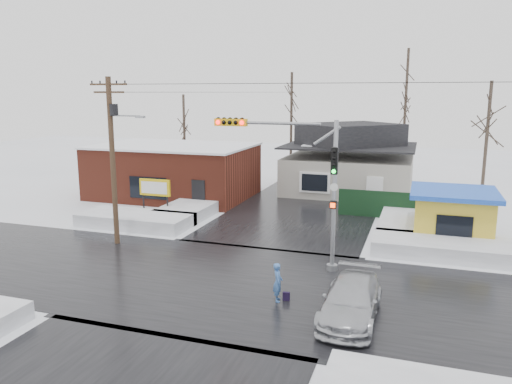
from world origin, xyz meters
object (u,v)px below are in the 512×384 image
(traffic_signal, at_px, (301,173))
(marquee_sign, at_px, (155,189))
(car, at_px, (351,301))
(utility_pole, at_px, (113,151))
(kiosk, at_px, (452,215))
(pedestrian, at_px, (278,283))

(traffic_signal, distance_m, marquee_sign, 13.42)
(traffic_signal, height_order, car, traffic_signal)
(utility_pole, bearing_deg, kiosk, 20.44)
(kiosk, xyz_separation_m, pedestrian, (-6.94, -11.16, -0.68))
(kiosk, height_order, pedestrian, kiosk)
(pedestrian, distance_m, car, 3.04)
(marquee_sign, relative_size, pedestrian, 1.62)
(marquee_sign, height_order, kiosk, kiosk)
(utility_pole, bearing_deg, marquee_sign, 100.13)
(traffic_signal, height_order, pedestrian, traffic_signal)
(car, bearing_deg, traffic_signal, 123.32)
(car, bearing_deg, marquee_sign, 142.43)
(traffic_signal, bearing_deg, utility_pole, 177.05)
(utility_pole, xyz_separation_m, car, (13.46, -5.30, -4.41))
(marquee_sign, bearing_deg, pedestrian, -42.68)
(traffic_signal, bearing_deg, car, -56.96)
(traffic_signal, relative_size, pedestrian, 4.45)
(utility_pole, bearing_deg, car, -21.49)
(pedestrian, xyz_separation_m, car, (2.98, -0.64, -0.08))
(traffic_signal, distance_m, utility_pole, 10.39)
(utility_pole, relative_size, marquee_sign, 3.53)
(marquee_sign, distance_m, car, 18.45)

